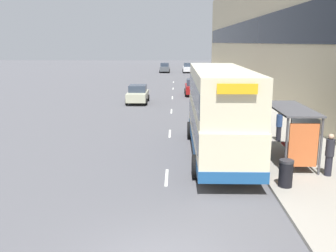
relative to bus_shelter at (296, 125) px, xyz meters
The scene contains 17 objects.
pavement 30.27m from the bus_shelter, 88.62° to the left, with size 5.00×93.00×0.14m.
terrace_facade 31.08m from the bus_shelter, 81.12° to the left, with size 3.10×93.00×15.00m.
lane_mark_1 6.32m from the bus_shelter, 163.09° to the right, with size 0.12×2.00×0.01m.
lane_mark_2 8.48m from the bus_shelter, 134.28° to the left, with size 0.12×2.00×0.01m.
lane_mark_3 14.89m from the bus_shelter, 113.01° to the left, with size 0.12×2.00×0.01m.
lane_mark_4 22.12m from the bus_shelter, 105.18° to the left, with size 0.12×2.00×0.01m.
lane_mark_5 29.57m from the bus_shelter, 101.28° to the left, with size 0.12×2.00×0.01m.
lane_mark_6 37.12m from the bus_shelter, 98.96° to the left, with size 0.12×2.00×0.01m.
bus_shelter is the anchor object (origin of this frame).
double_decker_bus_near 3.58m from the bus_shelter, 158.13° to the left, with size 2.85×10.08×4.30m.
car_0 53.65m from the bus_shelter, 93.40° to the left, with size 2.06×3.81×1.80m.
car_1 54.74m from the bus_shelter, 97.95° to the left, with size 1.90×4.44×1.76m.
car_2 23.44m from the bus_shelter, 98.55° to the left, with size 2.02×3.85×1.72m.
car_3 20.00m from the bus_shelter, 116.63° to the left, with size 1.96×4.03×1.65m.
pedestrian_at_shelter 2.12m from the bus_shelter, 63.25° to the right, with size 0.35×0.35×1.77m.
pedestrian_1 3.94m from the bus_shelter, 85.22° to the left, with size 0.34×0.34×1.70m.
litter_bin 3.44m from the bus_shelter, 112.30° to the right, with size 0.55×0.55×1.05m.
Camera 1 is at (0.38, -8.20, 5.51)m, focal length 40.00 mm.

